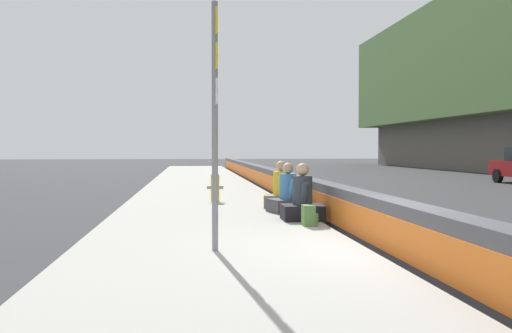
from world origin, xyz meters
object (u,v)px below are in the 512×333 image
at_px(seated_person_rear, 281,193).
at_px(route_sign_post, 215,106).
at_px(fire_hydrant, 215,186).
at_px(seated_person_foreground, 302,202).
at_px(seated_person_middle, 288,197).
at_px(backpack, 309,216).

bearing_deg(seated_person_rear, route_sign_post, 161.70).
bearing_deg(route_sign_post, fire_hydrant, -2.43).
relative_size(route_sign_post, fire_hydrant, 4.09).
relative_size(seated_person_foreground, seated_person_middle, 1.02).
xyz_separation_m(fire_hydrant, seated_person_foreground, (-4.26, -1.63, -0.08)).
bearing_deg(fire_hydrant, seated_person_foreground, -159.10).
distance_m(seated_person_foreground, backpack, 0.90).
bearing_deg(seated_person_rear, fire_hydrant, 41.72).
bearing_deg(fire_hydrant, seated_person_middle, -150.74).
distance_m(fire_hydrant, seated_person_rear, 2.38).
relative_size(route_sign_post, seated_person_foreground, 3.05).
bearing_deg(seated_person_foreground, route_sign_post, 149.18).
xyz_separation_m(fire_hydrant, seated_person_rear, (-1.78, -1.58, -0.08)).
distance_m(fire_hydrant, seated_person_foreground, 4.56).
bearing_deg(seated_person_middle, fire_hydrant, 29.26).
bearing_deg(fire_hydrant, seated_person_rear, -138.28).
bearing_deg(seated_person_foreground, backpack, 176.72).
distance_m(route_sign_post, seated_person_rear, 6.30).
xyz_separation_m(fire_hydrant, seated_person_middle, (-2.81, -1.57, -0.09)).
relative_size(fire_hydrant, seated_person_rear, 0.75).
xyz_separation_m(seated_person_middle, seated_person_rear, (1.03, -0.01, 0.01)).
bearing_deg(route_sign_post, backpack, -38.48).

